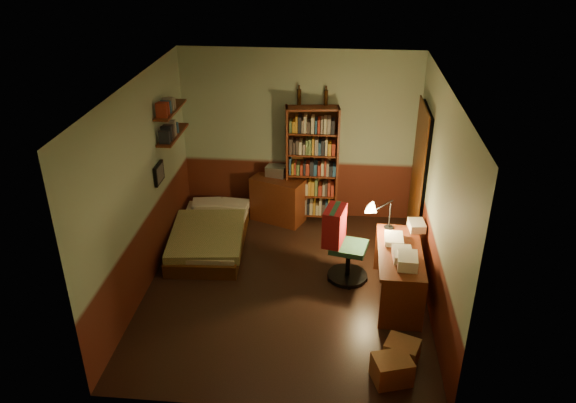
# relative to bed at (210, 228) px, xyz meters

# --- Properties ---
(floor) EXTENTS (3.50, 4.00, 0.02)m
(floor) POSITION_rel_bed_xyz_m (1.19, -0.94, -0.27)
(floor) COLOR black
(floor) RESTS_ON ground
(ceiling) EXTENTS (3.50, 4.00, 0.02)m
(ceiling) POSITION_rel_bed_xyz_m (1.19, -0.94, 2.35)
(ceiling) COLOR silver
(ceiling) RESTS_ON wall_back
(wall_back) EXTENTS (3.50, 0.02, 2.60)m
(wall_back) POSITION_rel_bed_xyz_m (1.19, 1.07, 1.04)
(wall_back) COLOR gray
(wall_back) RESTS_ON ground
(wall_left) EXTENTS (0.02, 4.00, 2.60)m
(wall_left) POSITION_rel_bed_xyz_m (-0.57, -0.94, 1.04)
(wall_left) COLOR gray
(wall_left) RESTS_ON ground
(wall_right) EXTENTS (0.02, 4.00, 2.60)m
(wall_right) POSITION_rel_bed_xyz_m (2.95, -0.94, 1.04)
(wall_right) COLOR gray
(wall_right) RESTS_ON ground
(wall_front) EXTENTS (3.50, 0.02, 2.60)m
(wall_front) POSITION_rel_bed_xyz_m (1.19, -2.95, 1.04)
(wall_front) COLOR gray
(wall_front) RESTS_ON ground
(doorway) EXTENTS (0.06, 0.90, 2.00)m
(doorway) POSITION_rel_bed_xyz_m (2.91, 0.36, 0.74)
(doorway) COLOR black
(doorway) RESTS_ON ground
(door_trim) EXTENTS (0.02, 0.98, 2.08)m
(door_trim) POSITION_rel_bed_xyz_m (2.88, 0.36, 0.74)
(door_trim) COLOR #3E1F0A
(door_trim) RESTS_ON ground
(bed) EXTENTS (1.04, 1.81, 0.52)m
(bed) POSITION_rel_bed_xyz_m (0.00, 0.00, 0.00)
(bed) COLOR olive
(bed) RESTS_ON ground
(dresser) EXTENTS (0.88, 0.66, 0.70)m
(dresser) POSITION_rel_bed_xyz_m (0.89, 0.82, 0.09)
(dresser) COLOR #542210
(dresser) RESTS_ON ground
(mini_stereo) EXTENTS (0.34, 0.29, 0.16)m
(mini_stereo) POSITION_rel_bed_xyz_m (0.86, 0.95, 0.52)
(mini_stereo) COLOR #B2B2B7
(mini_stereo) RESTS_ON dresser
(bookshelf) EXTENTS (0.80, 0.34, 1.81)m
(bookshelf) POSITION_rel_bed_xyz_m (1.39, 0.91, 0.64)
(bookshelf) COLOR #542210
(bookshelf) RESTS_ON ground
(bottle_left) EXTENTS (0.07, 0.07, 0.22)m
(bottle_left) POSITION_rel_bed_xyz_m (1.19, 1.01, 1.66)
(bottle_left) COLOR black
(bottle_left) RESTS_ON bookshelf
(bottle_right) EXTENTS (0.07, 0.07, 0.22)m
(bottle_right) POSITION_rel_bed_xyz_m (1.57, 1.01, 1.66)
(bottle_right) COLOR black
(bottle_right) RESTS_ON bookshelf
(desk) EXTENTS (0.55, 1.28, 0.68)m
(desk) POSITION_rel_bed_xyz_m (2.57, -1.03, 0.08)
(desk) COLOR #542210
(desk) RESTS_ON ground
(paper_stack) EXTENTS (0.22, 0.28, 0.10)m
(paper_stack) POSITION_rel_bed_xyz_m (2.81, -0.49, 0.47)
(paper_stack) COLOR silver
(paper_stack) RESTS_ON desk
(desk_lamp) EXTENTS (0.18, 0.18, 0.56)m
(desk_lamp) POSITION_rel_bed_xyz_m (2.46, -0.49, 0.70)
(desk_lamp) COLOR black
(desk_lamp) RESTS_ON desk
(office_chair) EXTENTS (0.66, 0.61, 1.13)m
(office_chair) POSITION_rel_bed_xyz_m (1.97, -0.67, 0.30)
(office_chair) COLOR #254F37
(office_chair) RESTS_ON ground
(red_jacket) EXTENTS (0.37, 0.47, 0.49)m
(red_jacket) POSITION_rel_bed_xyz_m (1.82, -0.91, 1.11)
(red_jacket) COLOR #AD191E
(red_jacket) RESTS_ON office_chair
(wall_shelf_lower) EXTENTS (0.20, 0.90, 0.03)m
(wall_shelf_lower) POSITION_rel_bed_xyz_m (-0.45, 0.16, 1.34)
(wall_shelf_lower) COLOR #542210
(wall_shelf_lower) RESTS_ON wall_left
(wall_shelf_upper) EXTENTS (0.20, 0.90, 0.03)m
(wall_shelf_upper) POSITION_rel_bed_xyz_m (-0.45, 0.16, 1.69)
(wall_shelf_upper) COLOR #542210
(wall_shelf_upper) RESTS_ON wall_left
(framed_picture) EXTENTS (0.04, 0.32, 0.26)m
(framed_picture) POSITION_rel_bed_xyz_m (-0.53, -0.34, 0.99)
(framed_picture) COLOR black
(framed_picture) RESTS_ON wall_left
(cardboard_box_a) EXTENTS (0.44, 0.40, 0.28)m
(cardboard_box_a) POSITION_rel_bed_xyz_m (2.41, -2.45, -0.12)
(cardboard_box_a) COLOR olive
(cardboard_box_a) RESTS_ON ground
(cardboard_box_b) EXTENTS (0.42, 0.38, 0.24)m
(cardboard_box_b) POSITION_rel_bed_xyz_m (2.54, -2.15, -0.14)
(cardboard_box_b) COLOR olive
(cardboard_box_b) RESTS_ON ground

